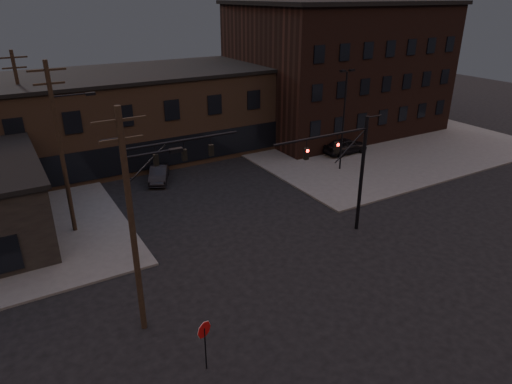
# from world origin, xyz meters

# --- Properties ---
(ground) EXTENTS (140.00, 140.00, 0.00)m
(ground) POSITION_xyz_m (0.00, 0.00, 0.00)
(ground) COLOR black
(ground) RESTS_ON ground
(sidewalk_ne) EXTENTS (30.00, 30.00, 0.15)m
(sidewalk_ne) POSITION_xyz_m (22.00, 22.00, 0.07)
(sidewalk_ne) COLOR #474744
(sidewalk_ne) RESTS_ON ground
(building_row) EXTENTS (40.00, 12.00, 8.00)m
(building_row) POSITION_xyz_m (0.00, 28.00, 4.00)
(building_row) COLOR #4C3728
(building_row) RESTS_ON ground
(building_right) EXTENTS (22.00, 16.00, 14.00)m
(building_right) POSITION_xyz_m (22.00, 26.00, 7.00)
(building_right) COLOR black
(building_right) RESTS_ON ground
(traffic_signal_near) EXTENTS (7.12, 0.24, 8.00)m
(traffic_signal_near) POSITION_xyz_m (5.36, 4.50, 4.93)
(traffic_signal_near) COLOR black
(traffic_signal_near) RESTS_ON ground
(traffic_signal_far) EXTENTS (7.12, 0.24, 8.00)m
(traffic_signal_far) POSITION_xyz_m (-6.72, 8.00, 5.01)
(traffic_signal_far) COLOR black
(traffic_signal_far) RESTS_ON ground
(stop_sign) EXTENTS (0.72, 0.33, 2.48)m
(stop_sign) POSITION_xyz_m (-8.00, -1.99, 1.84)
(stop_sign) COLOR black
(stop_sign) RESTS_ON ground
(utility_pole_near) EXTENTS (3.70, 0.28, 11.00)m
(utility_pole_near) POSITION_xyz_m (-9.43, 2.00, 5.87)
(utility_pole_near) COLOR black
(utility_pole_near) RESTS_ON ground
(utility_pole_mid) EXTENTS (3.70, 0.28, 11.50)m
(utility_pole_mid) POSITION_xyz_m (-10.44, 14.00, 6.13)
(utility_pole_mid) COLOR black
(utility_pole_mid) RESTS_ON ground
(utility_pole_far) EXTENTS (2.20, 0.28, 11.00)m
(utility_pole_far) POSITION_xyz_m (-11.50, 26.00, 5.78)
(utility_pole_far) COLOR black
(utility_pole_far) RESTS_ON ground
(lot_light_a) EXTENTS (1.50, 0.28, 9.14)m
(lot_light_a) POSITION_xyz_m (13.00, 14.00, 5.51)
(lot_light_a) COLOR black
(lot_light_a) RESTS_ON ground
(lot_light_b) EXTENTS (1.50, 0.28, 9.14)m
(lot_light_b) POSITION_xyz_m (19.00, 19.00, 5.51)
(lot_light_b) COLOR black
(lot_light_b) RESTS_ON ground
(parked_car_lot_a) EXTENTS (4.76, 2.00, 1.61)m
(parked_car_lot_a) POSITION_xyz_m (16.34, 17.16, 0.95)
(parked_car_lot_a) COLOR black
(parked_car_lot_a) RESTS_ON sidewalk_ne
(parked_car_lot_b) EXTENTS (4.30, 1.87, 1.23)m
(parked_car_lot_b) POSITION_xyz_m (13.43, 22.86, 0.77)
(parked_car_lot_b) COLOR #B3B3B6
(parked_car_lot_b) RESTS_ON sidewalk_ne
(car_crossing) EXTENTS (3.08, 4.42, 1.38)m
(car_crossing) POSITION_xyz_m (-2.36, 19.93, 0.69)
(car_crossing) COLOR black
(car_crossing) RESTS_ON ground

